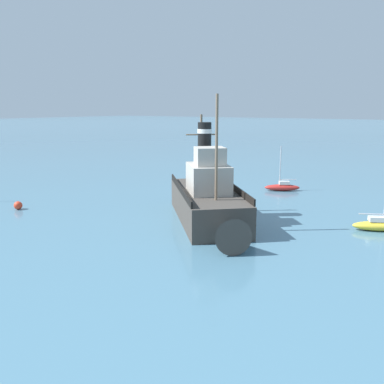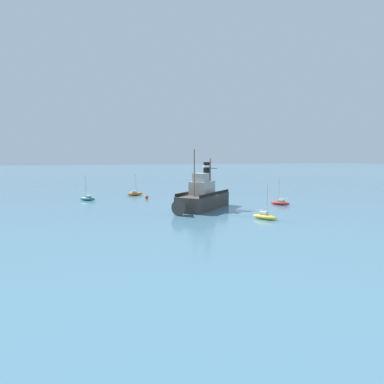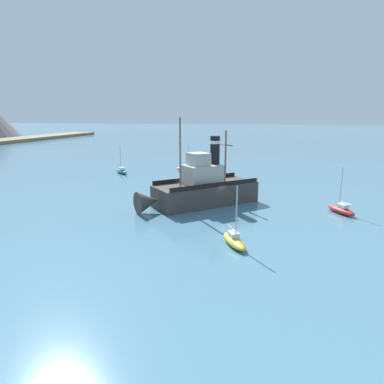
% 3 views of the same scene
% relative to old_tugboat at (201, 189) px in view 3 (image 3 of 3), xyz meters
% --- Properties ---
extents(ground_plane, '(600.00, 600.00, 0.00)m').
position_rel_old_tugboat_xyz_m(ground_plane, '(0.12, -1.72, -1.83)').
color(ground_plane, '#477289').
extents(old_tugboat, '(12.47, 12.67, 9.90)m').
position_rel_old_tugboat_xyz_m(old_tugboat, '(0.00, 0.00, 0.00)').
color(old_tugboat, '#423D38').
rests_on(old_tugboat, ground).
extents(sailboat_yellow, '(3.86, 2.81, 4.90)m').
position_rel_old_tugboat_xyz_m(sailboat_yellow, '(-11.62, -5.30, -1.40)').
color(sailboat_yellow, gold).
rests_on(sailboat_yellow, ground).
extents(sailboat_teal, '(3.36, 3.56, 4.90)m').
position_rel_old_tugboat_xyz_m(sailboat_teal, '(17.16, 18.13, -1.40)').
color(sailboat_teal, '#23757A').
rests_on(sailboat_teal, ground).
extents(sailboat_orange, '(1.94, 3.95, 4.90)m').
position_rel_old_tugboat_xyz_m(sailboat_orange, '(22.94, 7.92, -1.40)').
color(sailboat_orange, orange).
rests_on(sailboat_orange, ground).
extents(sailboat_red, '(3.80, 2.96, 4.90)m').
position_rel_old_tugboat_xyz_m(sailboat_red, '(0.08, -15.07, -1.40)').
color(sailboat_red, '#B22823').
rests_on(sailboat_red, ground).
extents(mooring_buoy, '(0.74, 0.74, 0.74)m').
position_rel_old_tugboat_xyz_m(mooring_buoy, '(16.12, 6.43, -1.46)').
color(mooring_buoy, red).
rests_on(mooring_buoy, ground).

